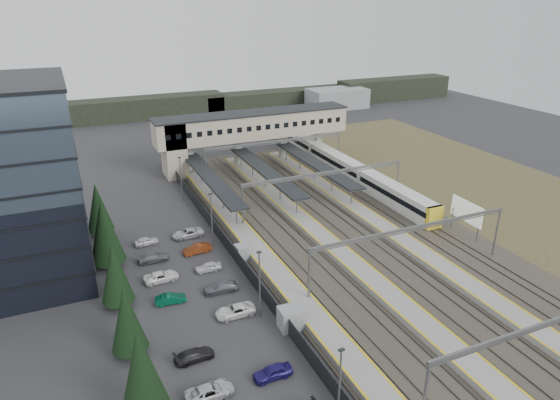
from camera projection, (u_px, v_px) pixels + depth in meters
name	position (u px, v px, depth m)	size (l,w,h in m)	color
ground	(295.00, 268.00, 64.96)	(220.00, 220.00, 0.00)	#2B2B2D
conifer_row	(119.00, 288.00, 51.63)	(4.42, 49.82, 9.50)	black
car_park	(209.00, 313.00, 54.62)	(10.56, 44.50, 1.29)	#ACABB1
lampposts	(232.00, 246.00, 61.38)	(0.50, 53.25, 8.07)	slate
fence	(234.00, 254.00, 66.38)	(0.08, 90.00, 2.00)	#26282B
relay_cabin_near	(293.00, 318.00, 52.87)	(2.96, 2.22, 2.40)	gray
relay_cabin_far	(244.00, 252.00, 66.87)	(2.30, 1.95, 2.02)	gray
rail_corridor	(338.00, 237.00, 72.56)	(34.00, 90.00, 0.92)	#39372D
canopies	(265.00, 171.00, 88.93)	(23.10, 30.00, 3.28)	black
footbridge	(240.00, 129.00, 100.36)	(40.40, 6.40, 11.20)	#BCB596
gantries	(363.00, 203.00, 69.70)	(28.40, 62.28, 7.17)	slate
train	(339.00, 164.00, 98.72)	(2.78, 57.97, 3.49)	silver
billboard	(466.00, 212.00, 72.57)	(0.25, 6.24, 5.35)	slate
scrub_east	(518.00, 201.00, 85.98)	(34.00, 120.00, 0.06)	#423E23
treeline_far	(235.00, 102.00, 150.82)	(170.00, 19.00, 7.00)	black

